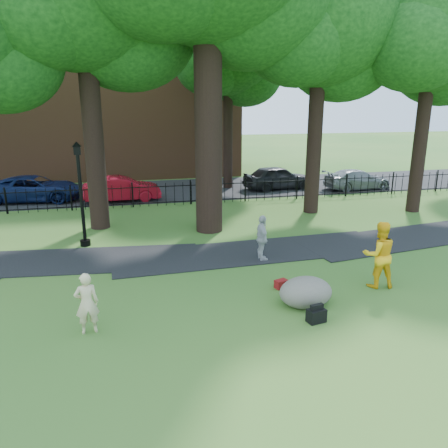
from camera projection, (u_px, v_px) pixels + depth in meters
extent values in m
plane|color=#2E6322|center=(260.00, 301.00, 11.90)|extent=(120.00, 120.00, 0.00)
cube|color=black|center=(253.00, 252.00, 15.78)|extent=(36.07, 3.85, 0.03)
cube|color=black|center=(181.00, 190.00, 26.90)|extent=(80.00, 7.00, 0.02)
cube|color=black|center=(190.00, 185.00, 22.87)|extent=(44.00, 0.04, 0.04)
cube|color=black|center=(191.00, 201.00, 23.10)|extent=(44.00, 0.04, 0.04)
cube|color=brown|center=(109.00, 91.00, 31.89)|extent=(18.00, 8.00, 12.00)
cylinder|color=black|center=(208.00, 102.00, 17.04)|extent=(1.10, 1.10, 10.50)
cylinder|color=black|center=(92.00, 120.00, 17.65)|extent=(0.80, 0.80, 9.10)
ellipsoid|color=#0E350F|center=(127.00, 31.00, 17.90)|extent=(5.76, 5.76, 4.90)
ellipsoid|color=#0E350F|center=(40.00, 5.00, 15.56)|extent=(5.40, 5.40, 4.59)
cylinder|color=black|center=(315.00, 125.00, 20.41)|extent=(0.70, 0.70, 8.40)
ellipsoid|color=#0E350F|center=(321.00, 22.00, 19.21)|extent=(6.60, 6.60, 5.61)
ellipsoid|color=#0E350F|center=(341.00, 54.00, 20.63)|extent=(5.28, 5.28, 4.49)
ellipsoid|color=#0E350F|center=(298.00, 36.00, 18.50)|extent=(4.95, 4.95, 4.21)
cylinder|color=black|center=(422.00, 128.00, 20.62)|extent=(0.64, 0.64, 8.05)
ellipsoid|color=#0E350F|center=(434.00, 31.00, 19.47)|extent=(6.20, 6.20, 5.27)
ellipsoid|color=#0E350F|center=(445.00, 61.00, 20.81)|extent=(4.96, 4.96, 4.22)
ellipsoid|color=#0E350F|center=(416.00, 45.00, 18.80)|extent=(4.65, 4.65, 3.95)
imported|color=beige|center=(87.00, 303.00, 10.11)|extent=(0.59, 0.43, 1.50)
imported|color=yellow|center=(379.00, 255.00, 12.61)|extent=(1.06, 0.88, 1.97)
imported|color=#ADADB2|center=(262.00, 238.00, 14.77)|extent=(0.39, 0.93, 1.59)
ellipsoid|color=#5E5A4E|center=(306.00, 290.00, 11.59)|extent=(1.70, 1.48, 0.84)
cylinder|color=black|center=(82.00, 201.00, 16.05)|extent=(0.13, 0.13, 3.42)
cylinder|color=black|center=(85.00, 243.00, 16.49)|extent=(0.39, 0.39, 0.21)
cube|color=black|center=(77.00, 150.00, 15.55)|extent=(0.24, 0.24, 0.32)
cone|color=black|center=(76.00, 144.00, 15.49)|extent=(0.34, 0.34, 0.17)
cube|color=black|center=(316.00, 316.00, 10.75)|extent=(0.49, 0.36, 0.34)
cube|color=maroon|center=(281.00, 284.00, 12.72)|extent=(0.42, 0.34, 0.25)
imported|color=#A70C1D|center=(122.00, 189.00, 23.71)|extent=(4.16, 1.63, 1.35)
imported|color=#0E1B48|center=(35.00, 189.00, 23.69)|extent=(5.21, 2.82, 1.39)
imported|color=black|center=(278.00, 177.00, 26.97)|extent=(4.45, 2.23, 1.46)
imported|color=gray|center=(357.00, 179.00, 26.93)|extent=(4.31, 1.96, 1.22)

